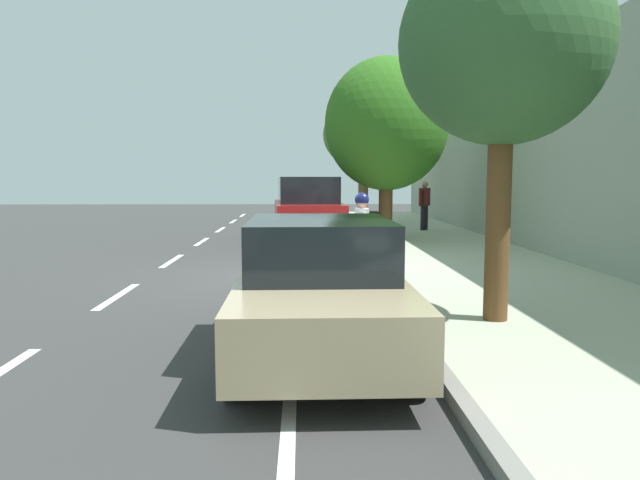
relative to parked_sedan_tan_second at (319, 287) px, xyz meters
name	(u,v)px	position (x,y,z in m)	size (l,w,h in m)	color
ground	(276,276)	(-0.72, 5.22, -0.75)	(63.49, 63.49, 0.00)	#363636
sidewalk	(481,272)	(3.43, 5.22, -0.68)	(4.37, 39.68, 0.14)	#ACB19A
curb_edge	(370,272)	(1.16, 5.22, -0.68)	(0.16, 39.68, 0.14)	gray
lane_stripe_centre	(150,275)	(-3.29, 5.38, -0.75)	(0.14, 40.00, 0.01)	white
lane_stripe_bike_edge	(297,276)	(-0.31, 5.22, -0.75)	(0.12, 39.68, 0.01)	white
building_facade	(605,149)	(5.86, 5.22, 1.80)	(0.50, 39.68, 5.10)	gray
parked_sedan_tan_second	(319,287)	(0.00, 0.00, 0.00)	(1.87, 4.42, 1.52)	tan
parked_suv_red_mid	(307,209)	(-0.05, 11.34, 0.27)	(2.18, 4.80, 1.99)	maroon
parked_pickup_white_far	(308,200)	(0.09, 21.13, 0.15)	(2.21, 5.38, 1.95)	white
bicycle_at_curb	(349,262)	(0.70, 4.63, -0.39)	(1.67, 0.60, 0.73)	black
cyclist_with_backpack	(363,229)	(0.92, 4.18, 0.29)	(0.42, 0.62, 1.71)	#C6B284
street_tree_mid_block	(504,45)	(2.32, 0.92, 2.87)	(2.61, 2.61, 4.79)	brown
street_tree_far_end	(387,125)	(2.32, 11.29, 2.78)	(3.68, 3.68, 5.39)	brown
street_tree_corner	(364,135)	(2.32, 17.97, 2.92)	(3.32, 3.32, 4.97)	#4C4127
pedestrian_on_phone	(424,202)	(4.06, 14.01, 0.35)	(0.47, 0.47, 1.71)	black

